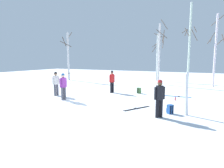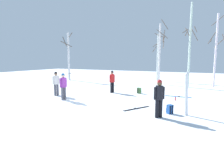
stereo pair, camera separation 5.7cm
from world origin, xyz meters
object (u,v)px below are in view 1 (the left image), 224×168
ski_pair_planted_0 (187,94)px  birch_tree_3 (189,45)px  birch_tree_0 (68,55)px  birch_tree_1 (157,56)px  backpack_0 (170,109)px  person_0 (63,85)px  person_2 (112,80)px  backpack_1 (139,91)px  ski_pair_lying_0 (178,97)px  water_bottle_0 (175,99)px  birch_tree_2 (159,53)px  birch_tree_4 (215,49)px  ski_poles_0 (70,81)px  person_3 (160,96)px  ski_pair_lying_1 (137,108)px  person_1 (56,82)px

ski_pair_planted_0 → birch_tree_3: (-0.69, 9.44, 2.86)m
birch_tree_0 → birch_tree_3: size_ratio=0.78×
birch_tree_1 → backpack_0: bearing=-74.5°
person_0 → person_2: bearing=66.6°
backpack_1 → ski_pair_lying_0: bearing=-0.3°
water_bottle_0 → birch_tree_0: birch_tree_0 is taller
backpack_0 → water_bottle_0: 3.14m
birch_tree_2 → birch_tree_4: bearing=5.4°
ski_pair_lying_0 → ski_poles_0: (-8.33, -1.37, 0.79)m
water_bottle_0 → ski_poles_0: bearing=-179.7°
person_0 → birch_tree_2: bearing=69.8°
person_2 → birch_tree_3: (5.03, 5.62, 2.89)m
person_2 → ski_poles_0: person_2 is taller
person_2 → person_3: bearing=-45.2°
birch_tree_2 → birch_tree_1: bearing=106.2°
person_0 → person_3: bearing=-8.7°
ski_pair_lying_1 → backpack_1: 4.52m
person_3 → ski_pair_lying_0: person_3 is taller
person_2 → backpack_0: (5.01, -3.86, -0.77)m
person_2 → ski_poles_0: (-3.50, -0.77, -0.18)m
person_2 → ski_pair_lying_1: (3.29, -3.71, -0.97)m
person_0 → birch_tree_3: bearing=54.6°
person_1 → birch_tree_4: birch_tree_4 is taller
person_3 → backpack_0: bearing=67.7°
backpack_1 → water_bottle_0: bearing=-25.3°
ski_pair_lying_0 → ski_poles_0: ski_poles_0 is taller
person_3 → ski_pair_planted_0: size_ratio=0.84×
person_1 → birch_tree_3: birch_tree_3 is taller
person_0 → ski_poles_0: size_ratio=1.15×
person_1 → birch_tree_0: 10.40m
person_2 → ski_pair_planted_0: size_ratio=0.84×
water_bottle_0 → birch_tree_2: 8.36m
person_0 → backpack_1: 5.71m
birch_tree_4 → ski_poles_0: bearing=-143.9°
backpack_1 → water_bottle_0: backpack_1 is taller
birch_tree_0 → birch_tree_1: birch_tree_0 is taller
person_0 → ski_pair_lying_0: 7.83m
ski_pair_planted_0 → birch_tree_2: birch_tree_2 is taller
backpack_1 → ski_pair_lying_1: bearing=-73.4°
birch_tree_0 → backpack_1: bearing=-24.8°
backpack_0 → birch_tree_4: size_ratio=0.07×
ski_poles_0 → birch_tree_2: bearing=52.3°
backpack_0 → birch_tree_3: 10.16m
person_1 → birch_tree_1: 13.51m
birch_tree_4 → ski_pair_lying_0: bearing=-110.0°
person_0 → birch_tree_3: 11.83m
person_2 → birch_tree_2: size_ratio=0.27×
ski_poles_0 → birch_tree_3: size_ratio=0.20×
birch_tree_2 → birch_tree_4: 5.04m
backpack_0 → water_bottle_0: size_ratio=1.93×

